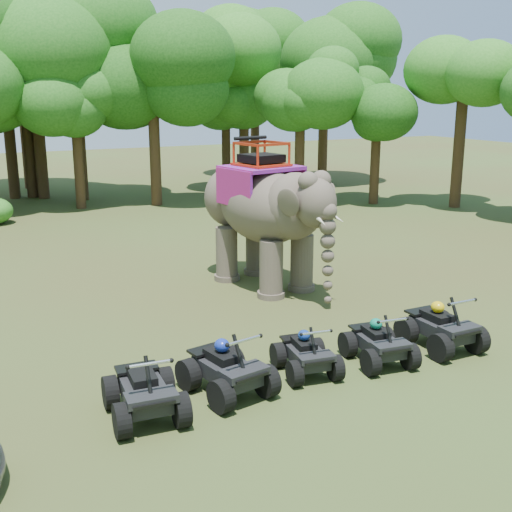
{
  "coord_description": "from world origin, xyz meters",
  "views": [
    {
      "loc": [
        -7.17,
        -12.51,
        5.89
      ],
      "look_at": [
        0.0,
        1.2,
        1.9
      ],
      "focal_mm": 45.0,
      "sensor_mm": 36.0,
      "label": 1
    }
  ],
  "objects": [
    {
      "name": "tree_3",
      "position": [
        10.88,
        16.98,
        3.79
      ],
      "size": [
        5.3,
        5.3,
        7.57
      ],
      "primitive_type": null,
      "color": "#195114",
      "rests_on": "ground"
    },
    {
      "name": "tree_35",
      "position": [
        0.72,
        23.4,
        5.38
      ],
      "size": [
        7.53,
        7.53,
        10.75
      ],
      "primitive_type": null,
      "color": "#195114",
      "rests_on": "ground"
    },
    {
      "name": "tree_5",
      "position": [
        17.41,
        12.05,
        4.48
      ],
      "size": [
        6.27,
        6.27,
        8.95
      ],
      "primitive_type": null,
      "color": "#195114",
      "rests_on": "ground"
    },
    {
      "name": "tree_1",
      "position": [
        3.8,
        19.87,
        4.49
      ],
      "size": [
        6.28,
        6.28,
        8.97
      ],
      "primitive_type": null,
      "color": "#195114",
      "rests_on": "ground"
    },
    {
      "name": "tree_0",
      "position": [
        0.0,
        20.72,
        3.3
      ],
      "size": [
        4.62,
        4.62,
        6.6
      ],
      "primitive_type": null,
      "color": "#195114",
      "rests_on": "ground"
    },
    {
      "name": "atv_4",
      "position": [
        3.23,
        -2.0,
        0.68
      ],
      "size": [
        1.37,
        1.86,
        1.36
      ],
      "primitive_type": null,
      "rotation": [
        0.0,
        0.0,
        -0.02
      ],
      "color": "black",
      "rests_on": "ground"
    },
    {
      "name": "tree_38",
      "position": [
        13.91,
        27.96,
        5.03
      ],
      "size": [
        7.04,
        7.04,
        10.05
      ],
      "primitive_type": null,
      "color": "#195114",
      "rests_on": "ground"
    },
    {
      "name": "tree_42",
      "position": [
        -2.53,
        26.16,
        4.98
      ],
      "size": [
        6.97,
        6.97,
        9.96
      ],
      "primitive_type": null,
      "color": "#195114",
      "rests_on": "ground"
    },
    {
      "name": "tree_41",
      "position": [
        -1.21,
        29.44,
        5.24
      ],
      "size": [
        7.34,
        7.34,
        10.48
      ],
      "primitive_type": null,
      "color": "#195114",
      "rests_on": "ground"
    },
    {
      "name": "tree_34",
      "position": [
        16.36,
        23.05,
        5.26
      ],
      "size": [
        7.37,
        7.37,
        10.52
      ],
      "primitive_type": null,
      "color": "#195114",
      "rests_on": "ground"
    },
    {
      "name": "tree_37",
      "position": [
        -1.14,
        25.54,
        4.55
      ],
      "size": [
        6.38,
        6.38,
        9.11
      ],
      "primitive_type": null,
      "color": "#195114",
      "rests_on": "ground"
    },
    {
      "name": "tree_4",
      "position": [
        14.3,
        14.88,
        3.36
      ],
      "size": [
        4.7,
        4.7,
        6.71
      ],
      "primitive_type": null,
      "color": "#195114",
      "rests_on": "ground"
    },
    {
      "name": "tree_2",
      "position": [
        9.2,
        22.67,
        3.53
      ],
      "size": [
        4.94,
        4.94,
        7.06
      ],
      "primitive_type": null,
      "color": "#195114",
      "rests_on": "ground"
    },
    {
      "name": "tree_43",
      "position": [
        10.09,
        22.03,
        4.65
      ],
      "size": [
        6.51,
        6.51,
        9.31
      ],
      "primitive_type": null,
      "color": "#195114",
      "rests_on": "ground"
    },
    {
      "name": "tree_40",
      "position": [
        -1.62,
        25.66,
        5.23
      ],
      "size": [
        7.33,
        7.33,
        10.47
      ],
      "primitive_type": null,
      "color": "#195114",
      "rests_on": "ground"
    },
    {
      "name": "ground",
      "position": [
        0.0,
        0.0,
        0.0
      ],
      "size": [
        110.0,
        110.0,
        0.0
      ],
      "primitive_type": "plane",
      "color": "#47381E",
      "rests_on": "ground"
    },
    {
      "name": "tree_45",
      "position": [
        -2.61,
        25.68,
        4.16
      ],
      "size": [
        5.82,
        5.82,
        8.32
      ],
      "primitive_type": null,
      "color": "#195114",
      "rests_on": "ground"
    },
    {
      "name": "atv_3",
      "position": [
        1.41,
        -1.99,
        0.61
      ],
      "size": [
        1.42,
        1.8,
        1.22
      ],
      "primitive_type": null,
      "rotation": [
        0.0,
        0.0,
        -0.15
      ],
      "color": "black",
      "rests_on": "ground"
    },
    {
      "name": "elephant",
      "position": [
        1.95,
        4.44,
        2.26
      ],
      "size": [
        3.26,
        5.72,
        4.53
      ],
      "primitive_type": null,
      "rotation": [
        0.0,
        0.0,
        0.17
      ],
      "color": "#4C4137",
      "rests_on": "ground"
    },
    {
      "name": "tree_32",
      "position": [
        -1.13,
        24.93,
        5.27
      ],
      "size": [
        7.37,
        7.37,
        10.53
      ],
      "primitive_type": null,
      "color": "#195114",
      "rests_on": "ground"
    },
    {
      "name": "atv_1",
      "position": [
        -2.21,
        -1.78,
        0.68
      ],
      "size": [
        1.63,
        2.03,
        1.36
      ],
      "primitive_type": null,
      "rotation": [
        0.0,
        0.0,
        0.17
      ],
      "color": "black",
      "rests_on": "ground"
    },
    {
      "name": "atv_2",
      "position": [
        -0.32,
        -1.72,
        0.58
      ],
      "size": [
        1.37,
        1.72,
        1.15
      ],
      "primitive_type": null,
      "rotation": [
        0.0,
        0.0,
        -0.16
      ],
      "color": "black",
      "rests_on": "ground"
    },
    {
      "name": "atv_0",
      "position": [
        -3.97,
        -1.95,
        0.67
      ],
      "size": [
        1.5,
        1.94,
        1.35
      ],
      "primitive_type": null,
      "rotation": [
        0.0,
        0.0,
        -0.1
      ],
      "color": "black",
      "rests_on": "ground"
    }
  ]
}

